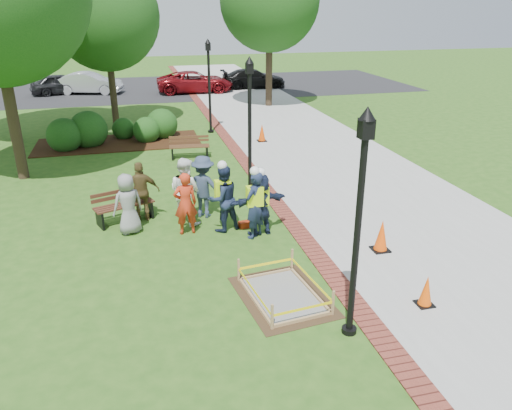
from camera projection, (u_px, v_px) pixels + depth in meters
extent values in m
plane|color=#285116|center=(248.00, 265.00, 11.80)|extent=(100.00, 100.00, 0.00)
cube|color=#9E9E99|center=(306.00, 143.00, 21.90)|extent=(6.00, 60.00, 0.02)
cube|color=maroon|center=(234.00, 148.00, 21.17)|extent=(0.50, 60.00, 0.03)
cube|color=#381E0F|center=(119.00, 143.00, 21.89)|extent=(7.00, 3.00, 0.05)
cube|color=black|center=(162.00, 88.00, 36.04)|extent=(36.00, 12.00, 0.01)
cube|color=#47331E|center=(283.00, 297.00, 10.51)|extent=(1.97, 2.49, 0.01)
cube|color=gray|center=(283.00, 296.00, 10.50)|extent=(1.41, 1.93, 0.04)
cube|color=tan|center=(283.00, 295.00, 10.49)|extent=(1.55, 2.07, 0.08)
cube|color=tan|center=(283.00, 286.00, 10.41)|extent=(1.58, 2.10, 0.55)
cube|color=yellow|center=(283.00, 285.00, 10.40)|extent=(1.52, 2.05, 0.06)
cube|color=#522D1C|center=(124.00, 205.00, 13.93)|extent=(1.71, 1.03, 0.04)
cube|color=#522D1C|center=(120.00, 194.00, 14.03)|extent=(1.56, 0.62, 0.26)
cube|color=black|center=(125.00, 214.00, 14.03)|extent=(1.59, 1.04, 0.48)
cube|color=brown|center=(189.00, 146.00, 19.67)|extent=(1.60, 0.60, 0.04)
cube|color=brown|center=(189.00, 139.00, 19.80)|extent=(1.57, 0.18, 0.25)
cube|color=black|center=(190.00, 152.00, 19.76)|extent=(1.46, 0.65, 0.46)
cube|color=black|center=(424.00, 304.00, 10.21)|extent=(0.35, 0.35, 0.05)
cone|color=#F65407|center=(426.00, 290.00, 10.08)|extent=(0.27, 0.27, 0.64)
cube|color=black|center=(380.00, 250.00, 12.45)|extent=(0.42, 0.42, 0.06)
cone|color=#FF4E08|center=(382.00, 235.00, 12.29)|extent=(0.33, 0.33, 0.78)
cube|color=black|center=(262.00, 141.00, 22.18)|extent=(0.40, 0.40, 0.05)
cone|color=#ED4907|center=(262.00, 132.00, 22.03)|extent=(0.31, 0.31, 0.73)
cube|color=#97240B|center=(245.00, 224.00, 13.71)|extent=(0.39, 0.26, 0.18)
cylinder|color=black|center=(357.00, 242.00, 8.67)|extent=(0.12, 0.12, 3.80)
cube|color=black|center=(366.00, 129.00, 7.91)|extent=(0.22, 0.22, 0.32)
cone|color=black|center=(367.00, 113.00, 7.82)|extent=(0.28, 0.28, 0.22)
cylinder|color=black|center=(349.00, 330.00, 9.37)|extent=(0.28, 0.28, 0.10)
cylinder|color=black|center=(250.00, 133.00, 15.85)|extent=(0.12, 0.12, 3.80)
cube|color=black|center=(249.00, 68.00, 15.10)|extent=(0.22, 0.22, 0.32)
cone|color=black|center=(249.00, 60.00, 15.00)|extent=(0.28, 0.28, 0.22)
cylinder|color=black|center=(250.00, 187.00, 16.55)|extent=(0.28, 0.28, 0.10)
cylinder|color=black|center=(210.00, 92.00, 23.04)|extent=(0.12, 0.12, 3.80)
cube|color=black|center=(208.00, 47.00, 22.28)|extent=(0.22, 0.22, 0.32)
cone|color=black|center=(208.00, 41.00, 22.19)|extent=(0.28, 0.28, 0.22)
cylinder|color=black|center=(211.00, 131.00, 23.74)|extent=(0.28, 0.28, 0.10)
cylinder|color=#3D2D1E|center=(11.00, 105.00, 16.66)|extent=(0.37, 0.37, 5.11)
cylinder|color=#3D2D1E|center=(112.00, 83.00, 24.11)|extent=(0.32, 0.32, 4.26)
sphere|color=#164213|center=(105.00, 16.00, 22.96)|extent=(5.01, 5.01, 5.01)
cylinder|color=#3D2D1E|center=(269.00, 64.00, 28.95)|extent=(0.39, 0.39, 4.80)
sphere|color=#164213|center=(270.00, 1.00, 27.65)|extent=(5.57, 5.57, 5.57)
cylinder|color=#3D2D1E|center=(3.00, 74.00, 21.14)|extent=(0.40, 0.40, 5.84)
sphere|color=#164213|center=(66.00, 150.00, 20.92)|extent=(1.45, 1.45, 1.45)
sphere|color=#164213|center=(90.00, 146.00, 21.56)|extent=(1.62, 1.62, 1.62)
sphere|color=#164213|center=(147.00, 141.00, 22.19)|extent=(1.18, 1.18, 1.18)
sphere|color=#164213|center=(163.00, 137.00, 22.89)|extent=(1.42, 1.42, 1.42)
sphere|color=#164213|center=(125.00, 138.00, 22.69)|extent=(1.01, 1.01, 1.01)
imported|color=gray|center=(128.00, 204.00, 13.13)|extent=(0.62, 0.51, 1.65)
imported|color=red|center=(185.00, 204.00, 13.09)|extent=(0.57, 0.39, 1.70)
imported|color=white|center=(185.00, 191.00, 13.71)|extent=(0.70, 0.70, 1.88)
imported|color=brown|center=(141.00, 192.00, 13.90)|extent=(0.56, 0.37, 1.71)
imported|color=#2F3B52|center=(204.00, 187.00, 14.13)|extent=(0.68, 0.60, 1.81)
imported|color=#16213A|center=(260.00, 204.00, 13.05)|extent=(0.60, 0.44, 1.71)
cube|color=#B5E613|center=(260.00, 196.00, 12.96)|extent=(0.42, 0.26, 0.52)
sphere|color=white|center=(260.00, 172.00, 12.72)|extent=(0.25, 0.25, 0.25)
imported|color=#17183E|center=(255.00, 205.00, 12.87)|extent=(0.68, 0.66, 1.80)
cube|color=#B5E613|center=(255.00, 196.00, 12.77)|extent=(0.42, 0.26, 0.52)
sphere|color=white|center=(255.00, 171.00, 12.52)|extent=(0.25, 0.25, 0.25)
imported|color=#17243D|center=(223.00, 199.00, 13.26)|extent=(0.67, 0.54, 1.82)
cube|color=#B5E613|center=(223.00, 190.00, 13.16)|extent=(0.42, 0.26, 0.52)
sphere|color=white|center=(222.00, 165.00, 12.91)|extent=(0.25, 0.25, 0.25)
imported|color=black|center=(63.00, 94.00, 33.61)|extent=(2.98, 4.85, 1.47)
imported|color=#B5B5BB|center=(90.00, 94.00, 33.69)|extent=(3.21, 5.11, 1.54)
imported|color=maroon|center=(195.00, 92.00, 34.21)|extent=(2.13, 4.78, 1.55)
imported|color=black|center=(253.00, 88.00, 35.96)|extent=(2.07, 4.49, 1.45)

